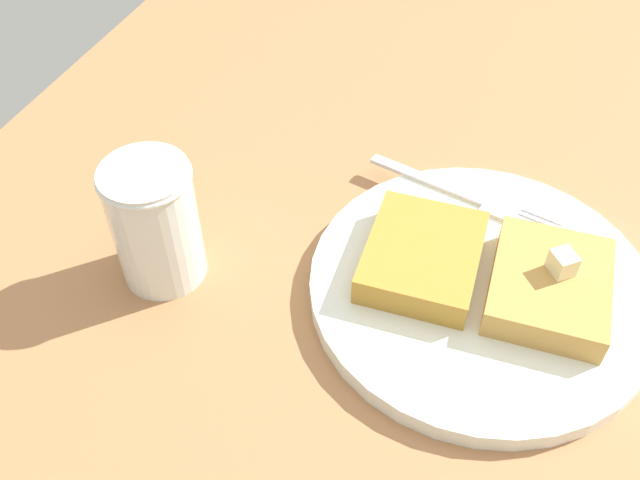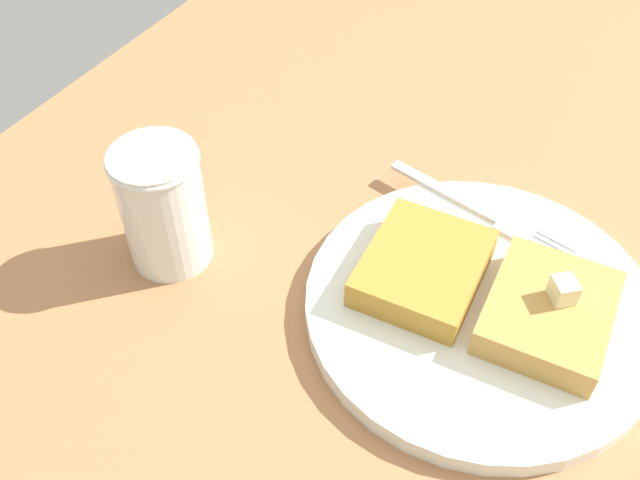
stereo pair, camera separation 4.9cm
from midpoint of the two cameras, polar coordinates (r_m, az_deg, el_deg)
name	(u,v)px [view 2 (the right image)]	position (r cm, az deg, el deg)	size (l,w,h in cm)	color
table_surface	(589,310)	(56.55, 23.12, -5.30)	(103.18, 103.18, 2.08)	#A57046
plate	(480,305)	(51.75, 15.36, -5.22)	(24.49, 24.49, 1.46)	white
toast_slice_left	(549,312)	(50.50, 20.51, -5.60)	(7.84, 9.45, 2.29)	#C19046
toast_slice_middle	(423,268)	(50.72, 11.02, -2.34)	(7.84, 9.45, 2.29)	#B48330
butter_pat_primary	(564,290)	(49.43, 21.64, -3.91)	(1.63, 1.47, 1.63)	beige
fork	(488,214)	(56.90, 15.75, 1.85)	(15.99, 4.40, 0.36)	silver
syrup_jar	(164,212)	(51.74, -9.75, 2.11)	(6.36, 6.36, 9.76)	#3C1305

